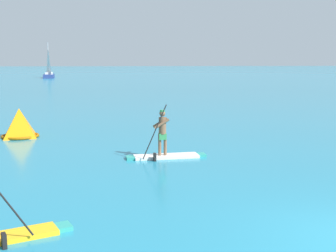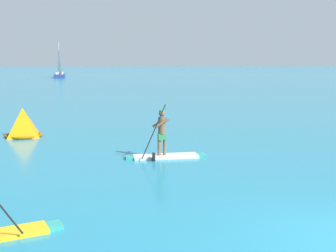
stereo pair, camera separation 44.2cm
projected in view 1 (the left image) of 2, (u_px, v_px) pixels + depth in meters
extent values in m
cube|color=teal|center=(63.00, 227.00, 9.06)|extent=(0.43, 0.48, 0.10)
cylinder|color=black|center=(1.00, 195.00, 8.00)|extent=(1.00, 0.47, 1.77)
cube|color=black|center=(4.00, 242.00, 8.14)|extent=(0.15, 0.22, 0.32)
cube|color=white|center=(166.00, 156.00, 15.64)|extent=(2.34, 0.88, 0.09)
cube|color=teal|center=(130.00, 158.00, 15.40)|extent=(0.33, 0.49, 0.09)
cube|color=teal|center=(201.00, 155.00, 15.89)|extent=(0.32, 0.43, 0.09)
cylinder|color=brown|center=(160.00, 145.00, 15.53)|extent=(0.11, 0.11, 0.77)
cylinder|color=brown|center=(165.00, 144.00, 15.57)|extent=(0.11, 0.11, 0.77)
cube|color=#338C4C|center=(162.00, 136.00, 15.51)|extent=(0.28, 0.24, 0.22)
cylinder|color=brown|center=(162.00, 126.00, 15.45)|extent=(0.26, 0.26, 0.59)
sphere|color=brown|center=(162.00, 114.00, 15.39)|extent=(0.21, 0.21, 0.21)
cylinder|color=#338C4C|center=(162.00, 111.00, 15.37)|extent=(0.18, 0.18, 0.06)
cylinder|color=brown|center=(162.00, 124.00, 15.28)|extent=(0.55, 0.15, 0.37)
cylinder|color=brown|center=(160.00, 123.00, 15.58)|extent=(0.55, 0.15, 0.37)
cylinder|color=black|center=(155.00, 132.00, 14.98)|extent=(0.85, 0.11, 1.88)
cube|color=black|center=(155.00, 158.00, 15.12)|extent=(0.10, 0.21, 0.32)
pyramid|color=orange|center=(20.00, 123.00, 19.64)|extent=(1.92, 1.92, 1.30)
torus|color=#915407|center=(20.00, 136.00, 19.73)|extent=(1.64, 1.64, 0.12)
cube|color=navy|center=(49.00, 76.00, 82.92)|extent=(2.60, 6.63, 0.67)
cylinder|color=#B2B2B7|center=(48.00, 58.00, 82.42)|extent=(0.12, 0.12, 5.93)
pyramid|color=white|center=(48.00, 61.00, 82.50)|extent=(1.18, 2.72, 4.68)
cube|color=silver|center=(49.00, 73.00, 82.84)|extent=(1.57, 2.46, 0.40)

